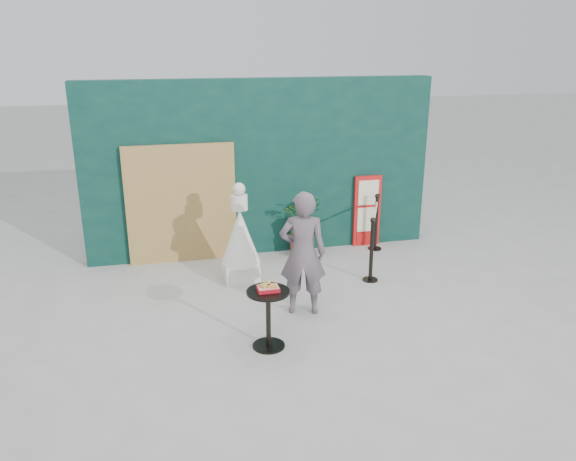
{
  "coord_description": "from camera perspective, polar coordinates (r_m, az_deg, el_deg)",
  "views": [
    {
      "loc": [
        -1.79,
        -6.18,
        3.56
      ],
      "look_at": [
        0.0,
        1.2,
        1.0
      ],
      "focal_mm": 35.0,
      "sensor_mm": 36.0,
      "label": 1
    }
  ],
  "objects": [
    {
      "name": "ground",
      "position": [
        7.35,
        2.23,
        -10.34
      ],
      "size": [
        60.0,
        60.0,
        0.0
      ],
      "primitive_type": "plane",
      "color": "#ADAAA5",
      "rests_on": "ground"
    },
    {
      "name": "back_wall",
      "position": [
        9.72,
        -2.72,
        6.37
      ],
      "size": [
        6.0,
        0.3,
        3.0
      ],
      "primitive_type": "cube",
      "color": "#092B28",
      "rests_on": "ground"
    },
    {
      "name": "bamboo_fence",
      "position": [
        9.48,
        -10.77,
        2.63
      ],
      "size": [
        1.8,
        0.08,
        2.0
      ],
      "primitive_type": "cube",
      "color": "tan",
      "rests_on": "ground"
    },
    {
      "name": "woman",
      "position": [
        7.54,
        1.51,
        -2.34
      ],
      "size": [
        0.71,
        0.55,
        1.73
      ],
      "primitive_type": "imported",
      "rotation": [
        0.0,
        0.0,
        2.9
      ],
      "color": "#61535C",
      "rests_on": "ground"
    },
    {
      "name": "menu_board",
      "position": [
        10.27,
        8.03,
        1.98
      ],
      "size": [
        0.5,
        0.07,
        1.3
      ],
      "color": "red",
      "rests_on": "ground"
    },
    {
      "name": "statue",
      "position": [
        8.68,
        -4.86,
        -1.09
      ],
      "size": [
        0.61,
        0.61,
        1.57
      ],
      "color": "silver",
      "rests_on": "ground"
    },
    {
      "name": "cafe_table",
      "position": [
        6.82,
        -2.02,
        -8.05
      ],
      "size": [
        0.52,
        0.52,
        0.75
      ],
      "color": "black",
      "rests_on": "ground"
    },
    {
      "name": "food_basket",
      "position": [
        6.7,
        -2.03,
        -5.83
      ],
      "size": [
        0.26,
        0.19,
        0.11
      ],
      "color": "#B1121E",
      "rests_on": "cafe_table"
    },
    {
      "name": "planter",
      "position": [
        9.65,
        1.4,
        0.96
      ],
      "size": [
        0.64,
        0.56,
        1.09
      ],
      "color": "#963D31",
      "rests_on": "ground"
    },
    {
      "name": "stanchion_barrier",
      "position": [
        9.44,
        8.72,
        -0.55
      ],
      "size": [
        0.84,
        1.54,
        1.03
      ],
      "color": "black",
      "rests_on": "ground"
    }
  ]
}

